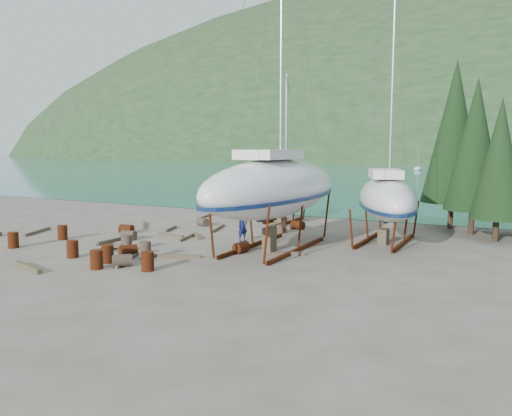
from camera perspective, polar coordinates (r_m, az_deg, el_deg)
The scene contains 47 objects.
ground at distance 27.73m, azimuth -5.72°, elevation -4.70°, with size 600.00×600.00×0.00m, color #595347.
bay_water at distance 338.00m, azimuth 25.41°, elevation 5.20°, with size 700.00×700.00×0.00m, color teal.
far_hill at distance 343.00m, azimuth 25.44°, elevation 5.21°, with size 800.00×360.00×110.00m, color #1D3219.
far_house_left at distance 225.50m, azimuth 8.45°, elevation 6.05°, with size 6.60×5.60×5.60m.
far_house_center at distance 215.51m, azimuth 18.58°, elevation 5.75°, with size 6.60×5.60×5.60m.
cypress_near_right at distance 34.72m, azimuth 23.78°, elevation 6.68°, with size 3.60×3.60×10.00m.
cypress_mid_right at distance 32.64m, azimuth 26.08°, elevation 5.06°, with size 3.06×3.06×8.50m.
cypress_back_left at distance 36.86m, azimuth 21.73°, elevation 8.10°, with size 4.14×4.14×11.50m.
moored_boat_left at distance 94.25m, azimuth -0.76°, elevation 3.67°, with size 2.00×5.00×6.05m.
moored_boat_mid at distance 102.87m, azimuth 25.04°, elevation 3.29°, with size 2.00×5.00×6.05m.
moored_boat_far at distance 134.71m, azimuth 18.02°, elevation 4.27°, with size 2.00×5.00×6.05m.
large_sailboat_near at distance 27.12m, azimuth 2.18°, elevation 2.37°, with size 4.30×13.63×21.30m.
large_sailboat_far at distance 30.02m, azimuth 14.71°, elevation 1.14°, with size 6.35×10.72×16.33m.
small_sailboat_shore at distance 37.69m, azimuth 3.19°, elevation 1.16°, with size 3.55×7.19×11.03m.
worker at distance 29.79m, azimuth -1.53°, elevation -2.11°, with size 0.66×0.43×1.80m, color #121A4F.
drum_0 at distance 31.00m, azimuth -25.99°, elevation -3.32°, with size 0.58×0.58×0.88m, color #5C200F.
drum_1 at distance 24.35m, azimuth -15.07°, elevation -5.83°, with size 0.58×0.58×0.88m, color #2D2823.
drum_2 at distance 33.75m, azimuth -14.59°, elevation -2.33°, with size 0.58×0.58×0.88m, color #5C200F.
drum_3 at distance 24.19m, azimuth -17.76°, elevation -5.64°, with size 0.58×0.58×0.88m, color #5C200F.
drum_4 at distance 34.39m, azimuth 4.81°, elevation -1.97°, with size 0.58×0.58×0.88m, color #5C200F.
drum_5 at distance 25.73m, azimuth -12.54°, elevation -4.74°, with size 0.58×0.58×0.88m, color #2D2823.
drum_6 at distance 26.63m, azimuth -1.70°, elevation -4.52°, with size 0.58×0.58×0.88m, color #5C200F.
drum_7 at distance 23.22m, azimuth -12.29°, elevation -5.98°, with size 0.58×0.58×0.88m, color #5C200F.
drum_8 at distance 32.57m, azimuth -21.24°, elevation -2.63°, with size 0.58×0.58×0.88m, color #5C200F.
drum_9 at distance 35.95m, azimuth -6.09°, elevation -1.60°, with size 0.58×0.58×0.88m, color #2D2823.
drum_10 at distance 25.33m, azimuth -16.60°, elevation -5.04°, with size 0.58×0.58×0.88m, color #5C200F.
drum_11 at distance 32.93m, azimuth 2.88°, elevation -2.34°, with size 0.58×0.58×0.88m, color #2D2823.
drum_12 at distance 26.65m, azimuth -14.42°, elevation -4.72°, with size 0.58×0.58×0.88m, color #5C200F.
drum_13 at distance 27.08m, azimuth -20.23°, elevation -4.43°, with size 0.58×0.58×0.88m, color #5C200F.
drum_15 at distance 31.26m, azimuth -14.36°, elevation -3.04°, with size 0.58×0.58×0.88m, color #2D2823.
drum_16 at distance 27.94m, azimuth -14.57°, elevation -3.89°, with size 0.58×0.58×0.88m, color #2D2823.
timber_0 at distance 40.78m, azimuth -5.66°, elevation -0.91°, with size 0.14×2.27×0.14m, color brown.
timber_1 at distance 25.97m, azimuth 3.58°, elevation -5.26°, with size 0.19×1.81×0.19m, color brown.
timber_3 at distance 25.37m, azimuth -14.49°, elevation -5.80°, with size 0.15×3.04×0.15m, color brown.
timber_4 at distance 34.48m, azimuth -9.73°, elevation -2.36°, with size 0.17×2.02×0.17m, color brown.
timber_5 at distance 25.83m, azimuth -9.56°, elevation -5.44°, with size 0.16×2.95×0.16m, color brown.
timber_6 at distance 38.91m, azimuth 2.43°, elevation -1.22°, with size 0.19×2.12×0.19m, color brown.
timber_8 at distance 31.46m, azimuth -6.79°, elevation -3.17°, with size 0.19×1.75×0.19m, color brown.
timber_9 at distance 38.27m, azimuth 1.09°, elevation -1.38°, with size 0.15×2.52×0.15m, color brown.
timber_10 at distance 34.30m, azimuth -4.37°, elevation -2.34°, with size 0.16×3.06×0.16m, color brown.
timber_11 at distance 31.04m, azimuth -7.91°, elevation -3.36°, with size 0.15×2.35×0.15m, color brown.
timber_12 at distance 31.99m, azimuth -9.76°, elevation -3.08°, with size 0.17×2.19×0.17m, color brown.
timber_14 at distance 35.80m, azimuth -23.71°, elevation -2.49°, with size 0.18×3.00×0.18m, color brown.
timber_15 at distance 36.66m, azimuth -12.65°, elevation -1.91°, with size 0.15×3.30×0.15m, color brown.
timber_16 at distance 25.26m, azimuth -24.63°, elevation -6.17°, with size 0.23×2.56×0.23m, color brown.
timber_pile_fore at distance 28.42m, azimuth -16.37°, elevation -4.05°, with size 1.80×1.80×0.60m.
timber_pile_aft at distance 33.21m, azimuth 2.56°, elevation -2.25°, with size 1.80×1.80×0.60m.
Camera 1 is at (15.07, -22.62, 5.51)m, focal length 35.00 mm.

